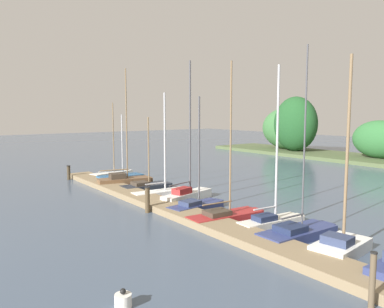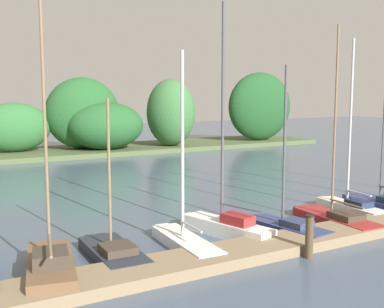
% 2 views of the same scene
% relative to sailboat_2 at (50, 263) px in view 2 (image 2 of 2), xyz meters
% --- Properties ---
extents(dock_pier, '(27.70, 1.80, 0.35)m').
position_rel_sailboat_2_xyz_m(dock_pier, '(7.75, -1.31, -0.26)').
color(dock_pier, '#847051').
rests_on(dock_pier, ground).
extents(far_shore, '(52.52, 8.02, 7.52)m').
position_rel_sailboat_2_xyz_m(far_shore, '(7.27, 27.70, 2.57)').
color(far_shore, '#4C5B38').
rests_on(far_shore, ground).
extents(sailboat_2, '(2.00, 4.12, 8.57)m').
position_rel_sailboat_2_xyz_m(sailboat_2, '(0.00, 0.00, 0.00)').
color(sailboat_2, brown).
rests_on(sailboat_2, ground).
extents(sailboat_3, '(1.42, 3.75, 5.12)m').
position_rel_sailboat_2_xyz_m(sailboat_3, '(2.11, 0.64, -0.17)').
color(sailboat_3, '#232833').
rests_on(sailboat_3, ground).
extents(sailboat_4, '(1.22, 4.17, 6.68)m').
position_rel_sailboat_2_xyz_m(sailboat_4, '(4.63, 0.47, -0.07)').
color(sailboat_4, white).
rests_on(sailboat_4, ground).
extents(sailboat_5, '(1.82, 4.16, 8.52)m').
position_rel_sailboat_2_xyz_m(sailboat_5, '(6.67, 0.96, 0.06)').
color(sailboat_5, white).
rests_on(sailboat_5, ground).
extents(sailboat_6, '(1.56, 3.77, 6.31)m').
position_rel_sailboat_2_xyz_m(sailboat_6, '(8.80, 0.04, -0.11)').
color(sailboat_6, navy).
rests_on(sailboat_6, ground).
extents(sailboat_7, '(1.51, 4.37, 7.94)m').
position_rel_sailboat_2_xyz_m(sailboat_7, '(11.36, -0.00, -0.11)').
color(sailboat_7, maroon).
rests_on(sailboat_7, ground).
extents(sailboat_8, '(1.21, 3.81, 7.63)m').
position_rel_sailboat_2_xyz_m(sailboat_8, '(13.43, 1.09, -0.00)').
color(sailboat_8, silver).
rests_on(sailboat_8, ground).
extents(sailboat_9, '(1.45, 4.15, 8.26)m').
position_rel_sailboat_2_xyz_m(sailboat_9, '(15.23, 0.75, -0.12)').
color(sailboat_9, navy).
rests_on(sailboat_9, ground).
extents(mooring_piling_1, '(0.30, 0.30, 1.41)m').
position_rel_sailboat_2_xyz_m(mooring_piling_1, '(7.61, -2.45, 0.28)').
color(mooring_piling_1, '#4C3D28').
rests_on(mooring_piling_1, ground).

